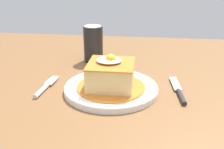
{
  "coord_description": "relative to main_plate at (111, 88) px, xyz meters",
  "views": [
    {
      "loc": [
        0.15,
        -0.75,
        1.06
      ],
      "look_at": [
        0.06,
        -0.09,
        0.79
      ],
      "focal_mm": 43.17,
      "sensor_mm": 36.0,
      "label": 1
    }
  ],
  "objects": [
    {
      "name": "knife",
      "position": [
        0.18,
        0.0,
        -0.0
      ],
      "size": [
        0.03,
        0.17,
        0.01
      ],
      "color": "#262628",
      "rests_on": "dining_table"
    },
    {
      "name": "dining_table",
      "position": [
        -0.06,
        0.11,
        -0.1
      ],
      "size": [
        1.43,
        0.99,
        0.75
      ],
      "color": "brown",
      "rests_on": "ground_plane"
    },
    {
      "name": "soda_can",
      "position": [
        -0.09,
        0.24,
        0.05
      ],
      "size": [
        0.07,
        0.07,
        0.12
      ],
      "color": "black",
      "rests_on": "dining_table"
    },
    {
      "name": "main_plate",
      "position": [
        0.0,
        0.0,
        0.0
      ],
      "size": [
        0.25,
        0.25,
        0.02
      ],
      "color": "white",
      "rests_on": "dining_table"
    },
    {
      "name": "sandwich_meal",
      "position": [
        -0.0,
        0.0,
        0.04
      ],
      "size": [
        0.18,
        0.18,
        0.09
      ],
      "color": "#C66B23",
      "rests_on": "main_plate"
    },
    {
      "name": "fork",
      "position": [
        -0.18,
        -0.01,
        -0.0
      ],
      "size": [
        0.03,
        0.14,
        0.01
      ],
      "color": "silver",
      "rests_on": "dining_table"
    }
  ]
}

